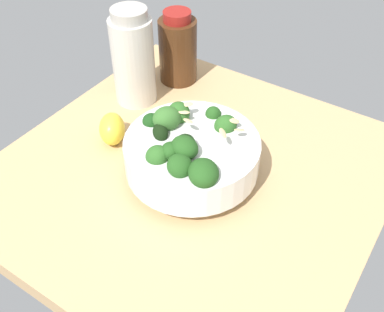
% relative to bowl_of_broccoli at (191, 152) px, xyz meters
% --- Properties ---
extents(ground_plane, '(0.57, 0.57, 0.03)m').
position_rel_bowl_of_broccoli_xyz_m(ground_plane, '(0.01, 0.01, -0.06)').
color(ground_plane, tan).
extents(bowl_of_broccoli, '(0.20, 0.20, 0.11)m').
position_rel_bowl_of_broccoli_xyz_m(bowl_of_broccoli, '(0.00, 0.00, 0.00)').
color(bowl_of_broccoli, white).
rests_on(bowl_of_broccoli, ground_plane).
extents(lemon_wedge, '(0.07, 0.07, 0.05)m').
position_rel_bowl_of_broccoli_xyz_m(lemon_wedge, '(-0.00, 0.15, -0.02)').
color(lemon_wedge, yellow).
rests_on(lemon_wedge, ground_plane).
extents(bottle_tall, '(0.08, 0.08, 0.18)m').
position_rel_bowl_of_broccoli_xyz_m(bottle_tall, '(0.12, 0.20, 0.04)').
color(bottle_tall, beige).
rests_on(bottle_tall, ground_plane).
extents(bottle_short, '(0.07, 0.07, 0.14)m').
position_rel_bowl_of_broccoli_xyz_m(bottle_short, '(0.21, 0.17, 0.02)').
color(bottle_short, '#472814').
rests_on(bottle_short, ground_plane).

